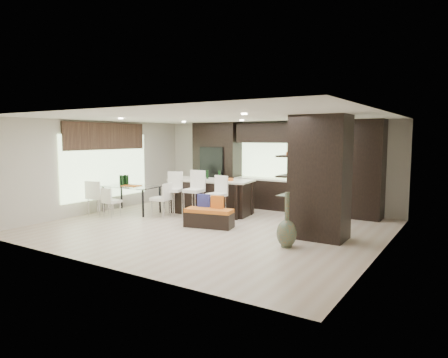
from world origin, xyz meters
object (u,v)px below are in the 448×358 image
Objects in this scene: stool_mid at (194,199)px; bench at (209,218)px; floor_vase at (287,220)px; chair_far at (98,199)px; dining_table at (132,199)px; chair_end at (161,201)px; stool_right at (217,203)px; stool_left at (173,198)px; kitchen_island at (211,196)px; chair_near at (112,203)px.

bench is (0.97, -0.68, -0.30)m from stool_mid.
floor_vase reaches higher than chair_far.
dining_table is 1.14m from chair_end.
chair_end reaches higher than bench.
stool_right is at bearing 8.26° from chair_far.
stool_left is 1.14× the size of chair_end.
kitchen_island is at bearing 28.12° from stool_left.
dining_table is (-2.05, -1.17, -0.10)m from kitchen_island.
chair_near is (-2.05, -1.92, -0.12)m from kitchen_island.
floor_vase reaches higher than chair_near.
stool_mid reaches higher than bench.
kitchen_island is 1.11m from stool_right.
chair_near is (0.00, -0.75, -0.01)m from dining_table.
chair_near is at bearing 174.92° from bench.
floor_vase is (4.06, -1.33, 0.06)m from stool_left.
floor_vase is 5.90m from chair_far.
stool_right reaches higher than bench.
chair_near is 0.52m from chair_far.
stool_right reaches higher than chair_far.
stool_left is 1.03× the size of stool_right.
dining_table is (-5.38, 0.99, -0.17)m from floor_vase.
chair_near is 0.83× the size of chair_far.
floor_vase is 1.22× the size of chair_far.
chair_end is (-0.17, -0.34, -0.06)m from stool_left.
floor_vase reaches higher than stool_left.
stool_mid is at bearing -171.62° from stool_right.
stool_mid is at bearing 4.66° from dining_table.
floor_vase is 5.47m from dining_table.
chair_end is (1.14, 0.75, 0.06)m from chair_near.
kitchen_island is 2.40× the size of stool_left.
chair_near is at bearing -151.71° from stool_right.
floor_vase reaches higher than dining_table.
chair_far reaches higher than dining_table.
dining_table is 2.16× the size of chair_near.
chair_near reaches higher than bench.
chair_end is (1.66, 0.79, -0.02)m from chair_far.
stool_right is (0.74, -0.83, -0.01)m from kitchen_island.
stool_right is 1.68m from chair_end.
bench is 0.73× the size of dining_table.
chair_far is (-3.30, -1.13, -0.03)m from stool_right.
chair_end is (-1.64, -0.34, -0.05)m from stool_right.
stool_right is at bearing -88.15° from chair_end.
stool_right is at bearing -57.14° from kitchen_island.
chair_end reaches higher than chair_near.
chair_end is at bearing -4.28° from dining_table.
stool_right is 2.99m from chair_near.
bench is 3.57m from chair_far.
kitchen_island is 1.12m from stool_left.
kitchen_island is at bearing -47.62° from chair_end.
kitchen_island reaches higher than chair_far.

